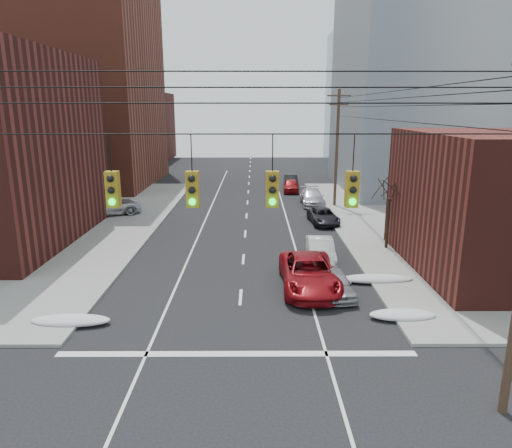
{
  "coord_description": "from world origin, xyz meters",
  "views": [
    {
      "loc": [
        0.7,
        -9.43,
        9.26
      ],
      "look_at": [
        0.79,
        15.24,
        3.0
      ],
      "focal_mm": 32.0,
      "sensor_mm": 36.0,
      "label": 1
    }
  ],
  "objects_px": {
    "red_pickup": "(309,273)",
    "parked_car_a": "(335,283)",
    "parked_car_c": "(323,216)",
    "parked_car_e": "(291,186)",
    "parked_car_b": "(321,251)",
    "parked_car_d": "(312,197)",
    "lot_car_b": "(109,206)",
    "lot_car_a": "(24,230)",
    "parked_car_f": "(291,181)"
  },
  "relations": [
    {
      "from": "red_pickup",
      "to": "parked_car_a",
      "type": "relative_size",
      "value": 1.65
    },
    {
      "from": "parked_car_c",
      "to": "parked_car_e",
      "type": "bearing_deg",
      "value": 91.28
    },
    {
      "from": "parked_car_b",
      "to": "parked_car_d",
      "type": "bearing_deg",
      "value": 86.87
    },
    {
      "from": "parked_car_d",
      "to": "parked_car_e",
      "type": "xyz_separation_m",
      "value": [
        -1.53,
        7.27,
        -0.05
      ]
    },
    {
      "from": "parked_car_b",
      "to": "lot_car_b",
      "type": "xyz_separation_m",
      "value": [
        -16.9,
        12.5,
        0.21
      ]
    },
    {
      "from": "parked_car_d",
      "to": "lot_car_a",
      "type": "xyz_separation_m",
      "value": [
        -22.19,
        -12.63,
        0.06
      ]
    },
    {
      "from": "parked_car_f",
      "to": "parked_car_a",
      "type": "bearing_deg",
      "value": -90.04
    },
    {
      "from": "parked_car_c",
      "to": "lot_car_a",
      "type": "xyz_separation_m",
      "value": [
        -22.19,
        -5.1,
        0.21
      ]
    },
    {
      "from": "parked_car_e",
      "to": "lot_car_a",
      "type": "height_order",
      "value": "lot_car_a"
    },
    {
      "from": "red_pickup",
      "to": "parked_car_b",
      "type": "height_order",
      "value": "red_pickup"
    },
    {
      "from": "parked_car_b",
      "to": "parked_car_f",
      "type": "bearing_deg",
      "value": 91.51
    },
    {
      "from": "red_pickup",
      "to": "parked_car_f",
      "type": "xyz_separation_m",
      "value": [
        1.56,
        32.39,
        -0.12
      ]
    },
    {
      "from": "parked_car_e",
      "to": "lot_car_b",
      "type": "height_order",
      "value": "lot_car_b"
    },
    {
      "from": "parked_car_a",
      "to": "parked_car_d",
      "type": "bearing_deg",
      "value": 79.31
    },
    {
      "from": "parked_car_f",
      "to": "lot_car_a",
      "type": "xyz_separation_m",
      "value": [
        -20.92,
        -23.48,
        0.1
      ]
    },
    {
      "from": "lot_car_a",
      "to": "parked_car_f",
      "type": "bearing_deg",
      "value": -64.07
    },
    {
      "from": "red_pickup",
      "to": "parked_car_c",
      "type": "distance_m",
      "value": 14.29
    },
    {
      "from": "parked_car_b",
      "to": "lot_car_b",
      "type": "bearing_deg",
      "value": 145.7
    },
    {
      "from": "parked_car_b",
      "to": "lot_car_b",
      "type": "relative_size",
      "value": 0.78
    },
    {
      "from": "lot_car_b",
      "to": "parked_car_c",
      "type": "bearing_deg",
      "value": -122.19
    },
    {
      "from": "parked_car_d",
      "to": "lot_car_b",
      "type": "height_order",
      "value": "lot_car_b"
    },
    {
      "from": "parked_car_d",
      "to": "lot_car_b",
      "type": "relative_size",
      "value": 0.94
    },
    {
      "from": "red_pickup",
      "to": "parked_car_e",
      "type": "bearing_deg",
      "value": 86.72
    },
    {
      "from": "parked_car_a",
      "to": "parked_car_b",
      "type": "distance_m",
      "value": 5.19
    },
    {
      "from": "lot_car_a",
      "to": "lot_car_b",
      "type": "bearing_deg",
      "value": -47.36
    },
    {
      "from": "parked_car_f",
      "to": "parked_car_b",
      "type": "bearing_deg",
      "value": -90.15
    },
    {
      "from": "parked_car_c",
      "to": "parked_car_e",
      "type": "distance_m",
      "value": 14.89
    },
    {
      "from": "lot_car_a",
      "to": "lot_car_b",
      "type": "height_order",
      "value": "lot_car_b"
    },
    {
      "from": "red_pickup",
      "to": "parked_car_a",
      "type": "height_order",
      "value": "red_pickup"
    },
    {
      "from": "parked_car_b",
      "to": "lot_car_a",
      "type": "height_order",
      "value": "lot_car_a"
    },
    {
      "from": "parked_car_a",
      "to": "lot_car_b",
      "type": "height_order",
      "value": "lot_car_b"
    },
    {
      "from": "parked_car_a",
      "to": "parked_car_b",
      "type": "xyz_separation_m",
      "value": [
        0.0,
        5.19,
        0.09
      ]
    },
    {
      "from": "parked_car_d",
      "to": "lot_car_a",
      "type": "relative_size",
      "value": 1.28
    },
    {
      "from": "parked_car_d",
      "to": "parked_car_a",
      "type": "bearing_deg",
      "value": -93.81
    },
    {
      "from": "red_pickup",
      "to": "parked_car_a",
      "type": "distance_m",
      "value": 1.52
    },
    {
      "from": "parked_car_e",
      "to": "red_pickup",
      "type": "bearing_deg",
      "value": -89.32
    },
    {
      "from": "parked_car_a",
      "to": "lot_car_a",
      "type": "distance_m",
      "value": 22.79
    },
    {
      "from": "parked_car_b",
      "to": "parked_car_f",
      "type": "relative_size",
      "value": 1.0
    },
    {
      "from": "parked_car_e",
      "to": "lot_car_a",
      "type": "distance_m",
      "value": 28.69
    },
    {
      "from": "parked_car_b",
      "to": "lot_car_a",
      "type": "distance_m",
      "value": 21.09
    },
    {
      "from": "red_pickup",
      "to": "lot_car_a",
      "type": "relative_size",
      "value": 1.48
    },
    {
      "from": "lot_car_a",
      "to": "lot_car_b",
      "type": "distance_m",
      "value": 8.73
    },
    {
      "from": "parked_car_a",
      "to": "parked_car_e",
      "type": "bearing_deg",
      "value": 83.26
    },
    {
      "from": "parked_car_b",
      "to": "parked_car_c",
      "type": "bearing_deg",
      "value": 82.79
    },
    {
      "from": "red_pickup",
      "to": "parked_car_f",
      "type": "relative_size",
      "value": 1.39
    },
    {
      "from": "red_pickup",
      "to": "lot_car_a",
      "type": "distance_m",
      "value": 21.31
    },
    {
      "from": "parked_car_d",
      "to": "parked_car_b",
      "type": "bearing_deg",
      "value": -95.04
    },
    {
      "from": "parked_car_e",
      "to": "lot_car_b",
      "type": "relative_size",
      "value": 0.75
    },
    {
      "from": "parked_car_e",
      "to": "parked_car_d",
      "type": "bearing_deg",
      "value": -74.86
    },
    {
      "from": "red_pickup",
      "to": "lot_car_b",
      "type": "distance_m",
      "value": 22.99
    }
  ]
}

